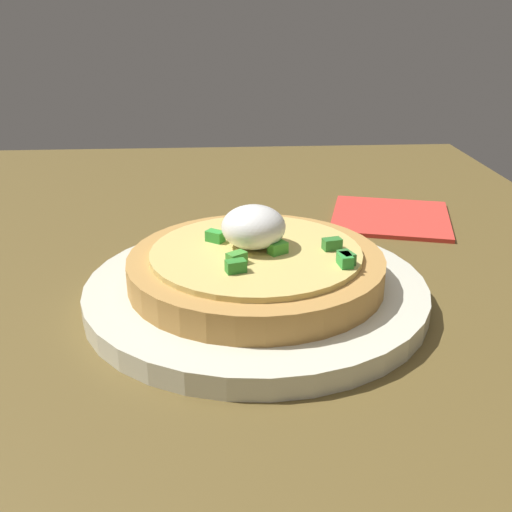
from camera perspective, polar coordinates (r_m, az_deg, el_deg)
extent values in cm
cube|color=brown|center=(44.60, -5.52, -6.21)|extent=(101.97, 73.96, 2.53)
cylinder|color=silver|center=(44.32, 0.00, -3.31)|extent=(24.40, 24.40, 1.55)
cylinder|color=#BE8B46|center=(43.56, 0.00, -1.18)|extent=(18.13, 18.13, 2.05)
cylinder|color=#DEC36B|center=(43.08, 0.00, 0.31)|extent=(14.89, 14.89, 0.40)
ellipsoid|color=white|center=(43.04, -0.23, 2.72)|extent=(4.53, 4.53, 3.01)
cube|color=green|center=(44.52, -3.82, 1.85)|extent=(1.39, 1.51, 0.80)
cube|color=green|center=(46.12, -2.24, 2.64)|extent=(1.51, 1.33, 0.80)
cube|color=#327C30|center=(43.32, 7.08, 1.11)|extent=(1.07, 1.43, 0.80)
cube|color=#368137|center=(41.12, 8.38, -0.17)|extent=(1.48, 1.19, 0.80)
cube|color=green|center=(40.67, -1.81, -0.20)|extent=(1.40, 1.51, 0.80)
cube|color=green|center=(40.74, 8.29, -0.40)|extent=(1.37, 0.96, 0.80)
cube|color=green|center=(44.30, -0.43, 1.79)|extent=(1.40, 1.51, 0.80)
cube|color=#308B2E|center=(39.45, -1.89, -0.95)|extent=(1.13, 1.46, 0.80)
cube|color=green|center=(44.12, 1.05, 1.70)|extent=(1.48, 1.21, 0.80)
cube|color=green|center=(42.30, 2.04, 0.73)|extent=(1.34, 1.51, 0.80)
cube|color=red|center=(62.56, 12.39, 3.53)|extent=(13.93, 13.93, 0.40)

